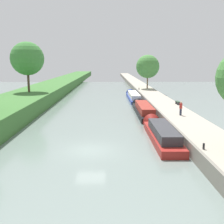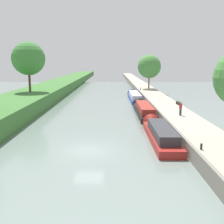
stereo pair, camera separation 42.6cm
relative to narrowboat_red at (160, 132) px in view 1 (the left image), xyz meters
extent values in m
plane|color=slate|center=(-6.65, -3.58, -0.60)|extent=(160.00, 160.00, 0.00)
cube|color=#A89E8E|center=(3.56, -3.58, -0.02)|extent=(4.13, 260.00, 1.17)
cube|color=gray|center=(1.37, -3.58, 0.00)|extent=(0.25, 260.00, 1.22)
cube|color=maroon|center=(0.00, -0.81, -0.26)|extent=(2.14, 10.59, 0.68)
cube|color=#333338|center=(0.00, -1.34, 0.50)|extent=(1.75, 7.41, 0.84)
cone|color=maroon|center=(0.00, 5.13, -0.26)|extent=(2.03, 1.28, 2.03)
cube|color=black|center=(-0.08, 12.41, -0.27)|extent=(2.11, 12.58, 0.66)
cube|color=maroon|center=(-0.08, 11.78, 0.50)|extent=(1.73, 8.81, 0.89)
cone|color=black|center=(-0.08, 19.33, -0.27)|extent=(2.01, 1.27, 2.01)
cube|color=#283D93|center=(-0.12, 28.11, -0.32)|extent=(2.07, 14.34, 0.57)
cube|color=silver|center=(-0.12, 27.39, 0.39)|extent=(1.70, 10.03, 0.83)
cone|color=#283D93|center=(-0.12, 35.90, -0.32)|extent=(1.96, 1.24, 1.96)
cylinder|color=brown|center=(4.04, 38.49, 2.40)|extent=(0.31, 0.31, 3.67)
sphere|color=#47843D|center=(4.04, 38.49, 5.72)|extent=(5.41, 5.41, 5.41)
cylinder|color=#4C3828|center=(-19.05, 21.93, 3.70)|extent=(0.40, 0.40, 4.15)
sphere|color=#3D7F38|center=(-19.05, 21.93, 7.35)|extent=(5.71, 5.71, 5.71)
cylinder|color=#282D42|center=(3.43, 5.75, 0.97)|extent=(0.26, 0.26, 0.82)
cylinder|color=#B22D28|center=(3.43, 5.75, 1.69)|extent=(0.34, 0.34, 0.62)
sphere|color=tan|center=(3.43, 5.75, 2.11)|extent=(0.22, 0.22, 0.22)
cylinder|color=black|center=(1.79, -7.01, 0.79)|extent=(0.16, 0.16, 0.45)
cylinder|color=black|center=(1.79, 35.80, 0.79)|extent=(0.16, 0.16, 0.45)
cube|color=#333338|center=(5.17, 13.52, 0.77)|extent=(0.40, 0.08, 0.41)
cube|color=#333338|center=(5.17, 14.72, 0.77)|extent=(0.40, 0.08, 0.41)
cube|color=#2D4733|center=(5.17, 14.12, 1.00)|extent=(0.44, 1.50, 0.06)
camera|label=1|loc=(-5.07, -25.88, 6.80)|focal=43.77mm
camera|label=2|loc=(-4.65, -25.88, 6.80)|focal=43.77mm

